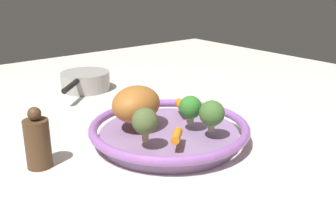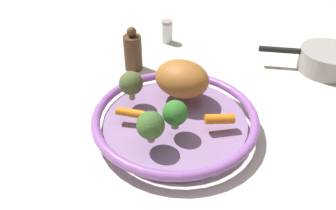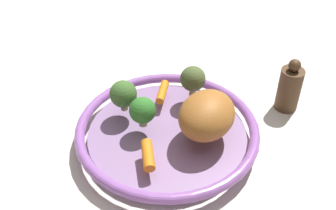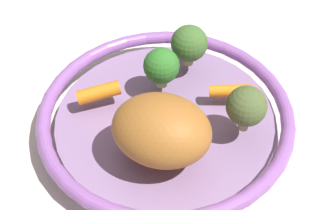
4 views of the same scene
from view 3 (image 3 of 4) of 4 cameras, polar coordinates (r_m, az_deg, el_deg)
name	(u,v)px [view 3 (image 3 of 4)]	position (r m, az deg, el deg)	size (l,w,h in m)	color
ground_plane	(167,142)	(0.83, -0.11, -5.05)	(2.07, 2.07, 0.00)	silver
serving_bowl	(167,133)	(0.81, -0.11, -3.86)	(0.36, 0.36, 0.04)	#8E709E
roast_chicken_piece	(207,115)	(0.76, 5.34, -1.38)	(0.12, 0.10, 0.08)	#A76429
baby_carrot_right	(148,155)	(0.73, -2.77, -6.88)	(0.02, 0.02, 0.06)	orange
baby_carrot_left	(162,92)	(0.87, -0.76, 1.81)	(0.02, 0.02, 0.06)	orange
broccoli_floret_edge	(123,94)	(0.82, -6.15, 1.48)	(0.05, 0.05, 0.07)	tan
broccoli_floret_large	(142,111)	(0.78, -3.52, -0.77)	(0.05, 0.05, 0.06)	#96AA66
broccoli_floret_mid	(193,79)	(0.85, 3.43, 3.58)	(0.05, 0.05, 0.07)	tan
pepper_mill	(289,88)	(0.91, 16.32, 2.28)	(0.05, 0.05, 0.12)	#4C331E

